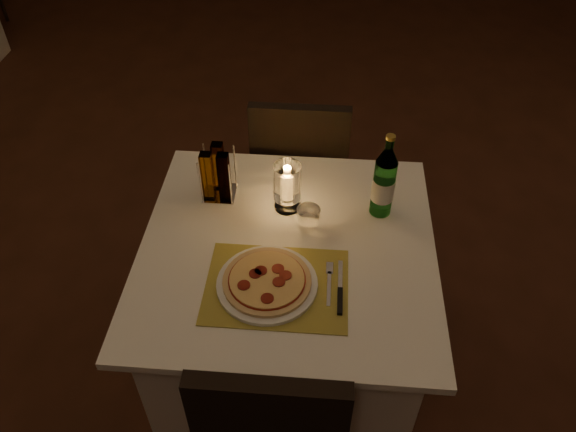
# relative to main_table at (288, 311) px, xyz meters

# --- Properties ---
(floor) EXTENTS (8.00, 10.00, 0.02)m
(floor) POSITION_rel_main_table_xyz_m (-0.05, 0.34, -0.38)
(floor) COLOR #452216
(floor) RESTS_ON ground
(main_table) EXTENTS (1.00, 1.00, 0.74)m
(main_table) POSITION_rel_main_table_xyz_m (0.00, 0.00, 0.00)
(main_table) COLOR white
(main_table) RESTS_ON ground
(chair_far) EXTENTS (0.42, 0.42, 0.90)m
(chair_far) POSITION_rel_main_table_xyz_m (-0.00, 0.71, 0.18)
(chair_far) COLOR black
(chair_far) RESTS_ON ground
(placemat) EXTENTS (0.45, 0.34, 0.00)m
(placemat) POSITION_rel_main_table_xyz_m (-0.02, -0.18, 0.37)
(placemat) COLOR #A7973A
(placemat) RESTS_ON main_table
(plate) EXTENTS (0.32, 0.32, 0.01)m
(plate) POSITION_rel_main_table_xyz_m (-0.05, -0.18, 0.38)
(plate) COLOR white
(plate) RESTS_ON placemat
(pizza) EXTENTS (0.28, 0.28, 0.02)m
(pizza) POSITION_rel_main_table_xyz_m (-0.05, -0.18, 0.39)
(pizza) COLOR #D8B77F
(pizza) RESTS_ON plate
(fork) EXTENTS (0.02, 0.18, 0.00)m
(fork) POSITION_rel_main_table_xyz_m (0.14, -0.15, 0.37)
(fork) COLOR silver
(fork) RESTS_ON placemat
(knife) EXTENTS (0.02, 0.22, 0.01)m
(knife) POSITION_rel_main_table_xyz_m (0.18, -0.21, 0.37)
(knife) COLOR black
(knife) RESTS_ON placemat
(tumbler) EXTENTS (0.08, 0.08, 0.08)m
(tumbler) POSITION_rel_main_table_xyz_m (0.06, 0.10, 0.41)
(tumbler) COLOR white
(tumbler) RESTS_ON main_table
(water_bottle) EXTENTS (0.08, 0.08, 0.33)m
(water_bottle) POSITION_rel_main_table_xyz_m (0.32, 0.20, 0.50)
(water_bottle) COLOR #5DAE61
(water_bottle) RESTS_ON main_table
(hurricane_candle) EXTENTS (0.10, 0.10, 0.19)m
(hurricane_candle) POSITION_rel_main_table_xyz_m (-0.02, 0.20, 0.48)
(hurricane_candle) COLOR white
(hurricane_candle) RESTS_ON main_table
(cruet_caddy) EXTENTS (0.12, 0.12, 0.21)m
(cruet_caddy) POSITION_rel_main_table_xyz_m (-0.27, 0.24, 0.46)
(cruet_caddy) COLOR white
(cruet_caddy) RESTS_ON main_table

